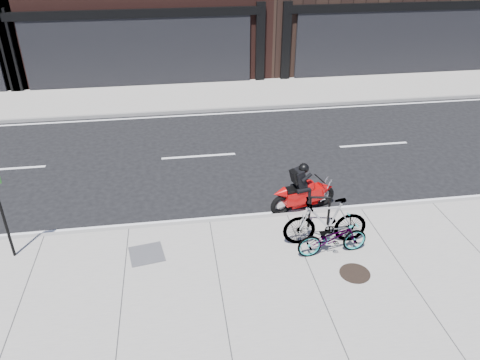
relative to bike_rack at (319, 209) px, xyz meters
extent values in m
plane|color=black|center=(-2.63, 2.60, -0.65)|extent=(120.00, 120.00, 0.00)
cube|color=gray|center=(-2.63, -2.40, -0.58)|extent=(60.00, 6.00, 0.13)
cube|color=gray|center=(-2.63, 10.35, -0.58)|extent=(60.00, 3.50, 0.13)
cylinder|color=black|center=(-0.23, 0.05, -0.09)|extent=(0.06, 0.06, 0.85)
cylinder|color=black|center=(0.23, -0.05, -0.09)|extent=(0.06, 0.06, 0.85)
cylinder|color=black|center=(0.00, 0.00, 0.33)|extent=(0.47, 0.15, 0.06)
imported|color=gray|center=(0.00, -1.03, -0.09)|extent=(1.67, 0.69, 0.86)
imported|color=gray|center=(-0.06, -0.63, 0.07)|extent=(1.99, 0.66, 1.18)
torus|color=black|center=(0.51, 1.15, -0.36)|extent=(0.61, 0.26, 0.60)
torus|color=black|center=(-0.74, 0.85, -0.36)|extent=(0.61, 0.26, 0.60)
cube|color=#A60707|center=(-0.12, 1.00, -0.18)|extent=(1.13, 0.59, 0.34)
cone|color=#A60707|center=(0.54, 1.16, -0.12)|extent=(0.49, 0.48, 0.40)
sphere|color=#A60707|center=(0.01, 1.03, 0.06)|extent=(0.36, 0.36, 0.36)
cube|color=black|center=(-0.39, 0.94, 0.04)|extent=(0.54, 0.36, 0.11)
cylinder|color=silver|center=(-0.65, 1.04, -0.38)|extent=(0.50, 0.20, 0.08)
cube|color=black|center=(-0.27, 0.97, 0.35)|extent=(0.42, 0.40, 0.53)
cube|color=black|center=(-0.41, 0.93, 0.42)|extent=(0.27, 0.31, 0.36)
sphere|color=black|center=(-0.16, 0.99, 0.62)|extent=(0.26, 0.26, 0.26)
cylinder|color=black|center=(0.28, -1.80, -0.51)|extent=(0.84, 0.84, 0.02)
cube|color=#434345|center=(-4.17, -0.47, -0.51)|extent=(0.87, 0.87, 0.02)
cylinder|color=black|center=(-7.13, -0.06, 0.64)|extent=(0.06, 0.06, 2.30)
camera|label=1|loc=(-3.31, -9.12, 6.18)|focal=35.00mm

